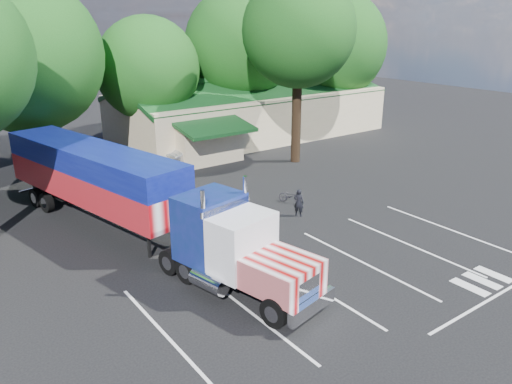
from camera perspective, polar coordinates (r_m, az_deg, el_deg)
ground at (r=25.24m, az=-2.93°, el=-4.99°), size 120.00×120.00×0.00m
event_hall at (r=46.17m, az=-0.87°, el=9.20°), size 24.20×14.12×5.55m
tree_row_c at (r=36.35m, az=-24.94°, el=13.94°), size 10.00×10.00×13.05m
tree_row_d at (r=40.50m, az=-12.28°, el=13.57°), size 8.00×8.00×10.60m
tree_row_e at (r=45.23m, az=-1.85°, el=16.47°), size 9.60×9.60×12.90m
tree_row_f at (r=50.69m, az=8.73°, el=16.26°), size 10.40×10.40×13.00m
tree_near_right at (r=36.73m, az=4.91°, el=17.87°), size 8.00×8.00×13.50m
semi_truck at (r=25.09m, az=-14.89°, el=0.25°), size 6.91×20.86×4.36m
woman at (r=27.46m, az=4.91°, el=-1.21°), size 0.61×0.68×1.56m
bicycle at (r=29.51m, az=4.02°, el=-0.45°), size 1.16×1.65×0.82m
silver_sedan at (r=37.44m, az=-6.98°, el=4.32°), size 4.73×2.17×1.50m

